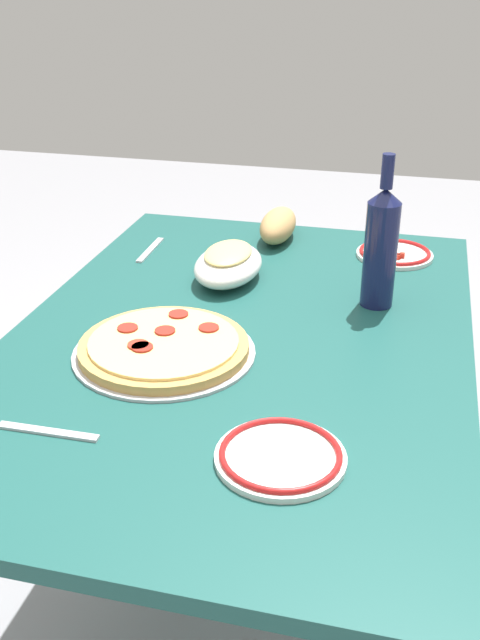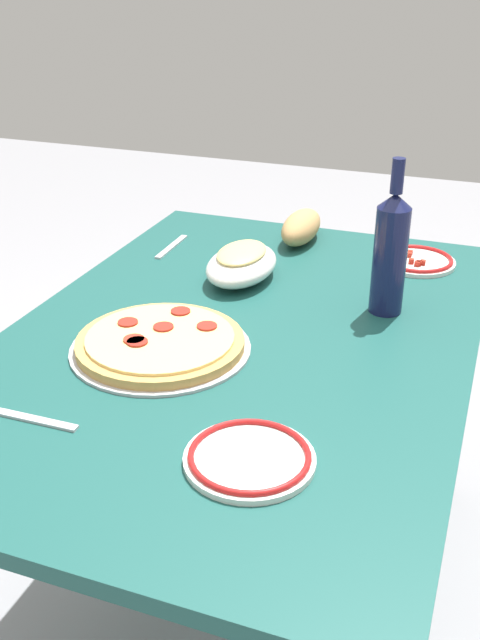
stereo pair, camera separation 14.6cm
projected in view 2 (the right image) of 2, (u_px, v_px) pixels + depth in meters
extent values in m
plane|color=gray|center=(240.00, 601.00, 1.81)|extent=(8.00, 8.00, 0.00)
cube|color=#194C47|center=(240.00, 340.00, 1.48)|extent=(1.34, 0.90, 0.03)
cylinder|color=#33302D|center=(450.00, 384.00, 2.04)|extent=(0.07, 0.07, 0.71)
cylinder|color=#33302D|center=(190.00, 338.00, 2.28)|extent=(0.07, 0.07, 0.71)
cylinder|color=#B7B7BC|center=(161.00, 348.00, 1.42)|extent=(0.35, 0.35, 0.01)
cylinder|color=tan|center=(160.00, 343.00, 1.41)|extent=(0.32, 0.32, 0.02)
cylinder|color=#EACC75|center=(160.00, 337.00, 1.40)|extent=(0.28, 0.28, 0.01)
cylinder|color=#B22D1E|center=(134.00, 339.00, 1.39)|extent=(0.04, 0.04, 0.00)
cylinder|color=maroon|center=(137.00, 342.00, 1.38)|extent=(0.04, 0.04, 0.00)
cylinder|color=maroon|center=(128.00, 322.00, 1.45)|extent=(0.04, 0.04, 0.00)
cylinder|color=maroon|center=(207.00, 326.00, 1.44)|extent=(0.04, 0.04, 0.00)
cylinder|color=maroon|center=(163.00, 327.00, 1.43)|extent=(0.04, 0.04, 0.00)
cylinder|color=maroon|center=(181.00, 311.00, 1.50)|extent=(0.04, 0.04, 0.00)
ellipsoid|color=white|center=(242.00, 265.00, 1.71)|extent=(0.24, 0.15, 0.07)
ellipsoid|color=#AD2819|center=(242.00, 260.00, 1.70)|extent=(0.20, 0.12, 0.03)
ellipsoid|color=#EACC75|center=(242.00, 253.00, 1.70)|extent=(0.17, 0.10, 0.02)
cylinder|color=#141942|center=(389.00, 261.00, 1.52)|extent=(0.07, 0.07, 0.23)
cone|color=#141942|center=(395.00, 201.00, 1.46)|extent=(0.07, 0.07, 0.03)
cylinder|color=#141942|center=(398.00, 176.00, 1.44)|extent=(0.03, 0.03, 0.07)
cylinder|color=white|center=(416.00, 262.00, 1.81)|extent=(0.19, 0.19, 0.01)
torus|color=red|center=(416.00, 259.00, 1.80)|extent=(0.18, 0.18, 0.01)
cube|color=#AD2819|center=(411.00, 261.00, 1.78)|extent=(0.01, 0.01, 0.01)
cube|color=#AD2819|center=(410.00, 253.00, 1.83)|extent=(0.01, 0.01, 0.01)
cube|color=#AD2819|center=(423.00, 262.00, 1.77)|extent=(0.01, 0.01, 0.01)
cube|color=#AD2819|center=(417.00, 264.00, 1.77)|extent=(0.01, 0.01, 0.01)
cube|color=#AD2819|center=(419.00, 263.00, 1.77)|extent=(0.01, 0.01, 0.01)
cube|color=#AD2819|center=(409.00, 255.00, 1.82)|extent=(0.01, 0.01, 0.01)
cylinder|color=white|center=(249.00, 459.00, 1.10)|extent=(0.20, 0.20, 0.01)
torus|color=red|center=(250.00, 455.00, 1.10)|extent=(0.19, 0.19, 0.01)
ellipsoid|color=tan|center=(301.00, 227.00, 1.93)|extent=(0.21, 0.09, 0.08)
cube|color=#B7B7BC|center=(31.00, 419.00, 1.20)|extent=(0.02, 0.17, 0.00)
cube|color=#B7B7BC|center=(172.00, 247.00, 1.91)|extent=(0.17, 0.02, 0.00)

